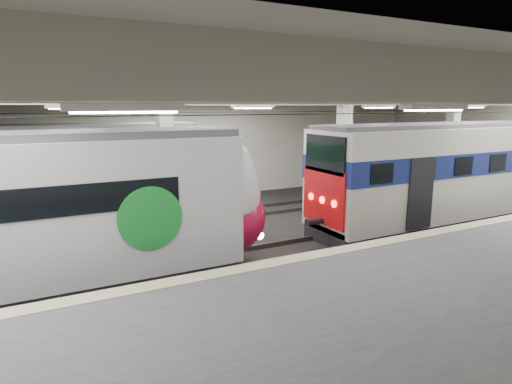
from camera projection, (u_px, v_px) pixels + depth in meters
station_hall at (311, 166)px, 12.55m from camera, size 36.00×24.00×5.75m
modern_emu at (53, 216)px, 11.19m from camera, size 13.37×2.76×4.33m
older_rer at (448, 172)px, 17.92m from camera, size 12.90×2.85×4.28m
far_train at (13, 183)px, 15.47m from camera, size 13.48×3.11×4.30m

